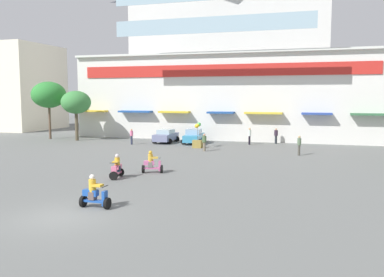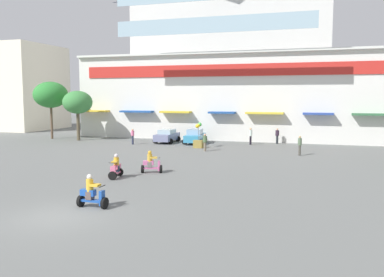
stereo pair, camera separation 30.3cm
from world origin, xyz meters
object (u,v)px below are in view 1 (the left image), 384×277
plaza_tree_0 (49,95)px  pedestrian_3 (276,135)px  parked_car_0 (166,136)px  parked_car_1 (194,136)px  balloon_vendor_cart (198,138)px  pedestrian_0 (132,136)px  pedestrian_1 (299,144)px  scooter_rider_3 (94,194)px  pedestrian_2 (204,141)px  plaza_tree_2 (76,103)px  scooter_rider_0 (117,168)px  pedestrian_4 (250,135)px  scooter_rider_5 (152,164)px

plaza_tree_0 → pedestrian_3: size_ratio=4.11×
pedestrian_3 → parked_car_0: bearing=-168.3°
parked_car_1 → balloon_vendor_cart: size_ratio=1.75×
plaza_tree_0 → parked_car_1: 17.99m
pedestrian_0 → pedestrian_1: (16.94, -3.14, 0.04)m
scooter_rider_3 → pedestrian_0: size_ratio=0.94×
pedestrian_2 → pedestrian_3: 9.72m
pedestrian_0 → pedestrian_1: bearing=-10.5°
pedestrian_2 → plaza_tree_2: bearing=164.2°
scooter_rider_0 → plaza_tree_2: bearing=128.2°
scooter_rider_3 → pedestrian_1: size_ratio=0.91×
plaza_tree_0 → pedestrian_1: plaza_tree_0 is taller
plaza_tree_0 → pedestrian_4: 23.65m
scooter_rider_3 → pedestrian_1: pedestrian_1 is taller
plaza_tree_0 → pedestrian_2: size_ratio=4.13×
scooter_rider_0 → balloon_vendor_cart: 15.44m
plaza_tree_2 → parked_car_0: size_ratio=1.39×
scooter_rider_5 → pedestrian_2: bearing=86.8°
pedestrian_2 → pedestrian_3: pedestrian_3 is taller
plaza_tree_2 → pedestrian_0: (7.53, -1.70, -3.34)m
plaza_tree_2 → pedestrian_3: bearing=8.5°
pedestrian_1 → pedestrian_4: (-5.18, 6.52, 0.04)m
pedestrian_1 → pedestrian_4: size_ratio=0.96×
plaza_tree_2 → parked_car_0: bearing=4.9°
plaza_tree_0 → plaza_tree_2: size_ratio=1.19×
scooter_rider_5 → pedestrian_4: size_ratio=0.84×
pedestrian_1 → pedestrian_2: pedestrian_1 is taller
plaza_tree_2 → balloon_vendor_cart: plaza_tree_2 is taller
plaza_tree_2 → parked_car_0: 10.99m
pedestrian_2 → balloon_vendor_cart: size_ratio=0.65×
parked_car_0 → pedestrian_1: (14.11, -5.72, 0.24)m
plaza_tree_0 → parked_car_0: (14.34, 0.25, -4.40)m
scooter_rider_5 → parked_car_0: bearing=107.2°
pedestrian_0 → scooter_rider_5: bearing=-60.4°
pedestrian_3 → balloon_vendor_cart: size_ratio=0.65×
balloon_vendor_cart → plaza_tree_2: bearing=170.6°
balloon_vendor_cart → scooter_rider_5: bearing=-87.4°
pedestrian_2 → balloon_vendor_cart: bearing=120.3°
pedestrian_3 → pedestrian_4: 3.02m
pedestrian_2 → balloon_vendor_cart: 2.44m
scooter_rider_0 → scooter_rider_3: scooter_rider_3 is taller
scooter_rider_0 → pedestrian_1: bearing=51.3°
pedestrian_0 → pedestrian_1: size_ratio=0.96×
parked_car_0 → scooter_rider_5: size_ratio=2.73×
plaza_tree_0 → plaza_tree_2: (3.97, -0.63, -0.86)m
plaza_tree_2 → pedestrian_1: 25.16m
scooter_rider_0 → scooter_rider_3: bearing=-71.6°
parked_car_1 → pedestrian_3: 8.67m
pedestrian_3 → balloon_vendor_cart: balloon_vendor_cart is taller
parked_car_1 → balloon_vendor_cart: bearing=-68.2°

